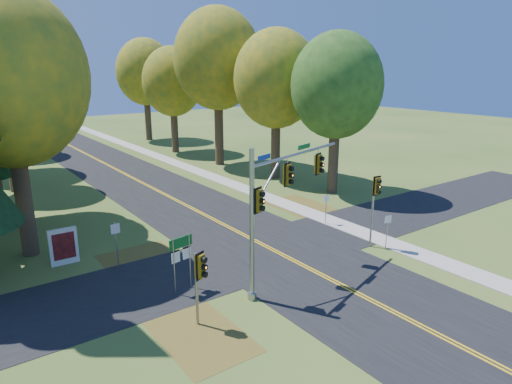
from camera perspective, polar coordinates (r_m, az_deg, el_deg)
ground at (r=24.72m, az=4.83°, el=-8.61°), size 160.00×160.00×0.00m
road_main at (r=24.72m, az=4.83°, el=-8.59°), size 8.00×160.00×0.02m
road_cross at (r=26.13m, az=1.95°, el=-7.17°), size 60.00×6.00×0.02m
centerline_left at (r=24.65m, az=4.65°, el=-8.62°), size 0.10×160.00×0.01m
centerline_right at (r=24.77m, az=5.01°, el=-8.50°), size 0.10×160.00×0.01m
sidewalk_east at (r=28.86m, az=14.26°, el=-5.37°), size 1.60×160.00×0.06m
leaf_patch_w_near at (r=24.74m, az=-13.13°, el=-8.95°), size 4.00×6.00×0.00m
leaf_patch_e at (r=33.15m, az=7.02°, el=-2.29°), size 3.50×8.00×0.00m
leaf_patch_w_far at (r=18.75m, az=-7.24°, el=-17.14°), size 3.00×5.00×0.00m
tree_w_a at (r=26.65m, az=-28.60°, el=12.40°), size 8.00×8.00×14.15m
tree_e_a at (r=36.93m, az=10.05°, el=12.89°), size 7.20×7.20×12.73m
tree_e_b at (r=41.58m, az=2.57°, el=13.88°), size 7.60×7.60×13.33m
tree_w_c at (r=41.86m, az=-29.12°, el=10.69°), size 6.80×6.80×11.91m
tree_e_c at (r=47.61m, az=-4.81°, el=16.17°), size 8.80×8.80×15.79m
tree_e_d at (r=55.42m, az=-10.38°, el=13.38°), size 7.00×7.00×12.32m
tree_e_e at (r=65.66m, az=-13.66°, el=14.33°), size 7.80×7.80×13.74m
traffic_mast at (r=20.68m, az=2.68°, el=-0.48°), size 7.21×2.66×6.83m
east_signal_pole at (r=26.21m, az=14.74°, el=-0.22°), size 0.48×0.57×4.23m
ped_signal_pole at (r=18.11m, az=-7.03°, el=-9.85°), size 0.47×0.57×3.18m
route_sign_cluster at (r=21.12m, az=-9.32°, el=-7.47°), size 1.25×0.29×2.71m
info_kiosk at (r=25.96m, az=-22.91°, el=-6.30°), size 1.43×0.25×1.97m
reg_sign_e_north at (r=30.05m, az=8.77°, el=-1.44°), size 0.39×0.09×2.06m
reg_sign_e_south at (r=26.64m, az=16.12°, el=-4.04°), size 0.40×0.13×2.11m
reg_sign_w at (r=24.28m, az=-17.11°, el=-5.40°), size 0.48×0.09×2.49m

